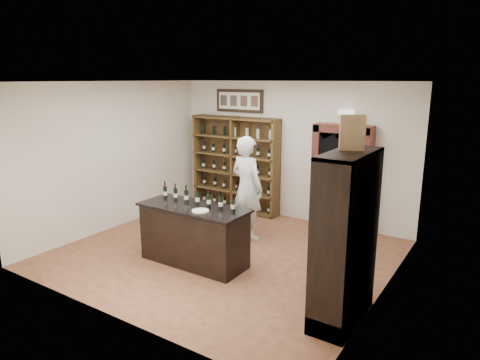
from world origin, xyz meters
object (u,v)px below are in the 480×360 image
wine_shelf (236,164)px  counter_bottle_0 (165,192)px  side_cabinet (346,265)px  shopkeeper (247,188)px  wine_crate (352,133)px  tasting_counter (194,235)px

wine_shelf → counter_bottle_0: wine_shelf is taller
counter_bottle_0 → side_cabinet: size_ratio=0.14×
shopkeeper → wine_crate: wine_crate is taller
side_cabinet → shopkeeper: bearing=145.7°
tasting_counter → wine_crate: 3.28m
counter_bottle_0 → wine_crate: wine_crate is taller
wine_shelf → tasting_counter: bearing=-69.4°
shopkeeper → wine_shelf: bearing=-39.4°
tasting_counter → wine_crate: bearing=-3.3°
wine_shelf → tasting_counter: (1.10, -2.93, -0.61)m
wine_shelf → side_cabinet: (3.82, -3.23, -0.35)m
tasting_counter → shopkeeper: shopkeeper is taller
wine_shelf → side_cabinet: size_ratio=1.00×
tasting_counter → counter_bottle_0: counter_bottle_0 is taller
counter_bottle_0 → side_cabinet: bearing=-6.8°
wine_shelf → tasting_counter: size_ratio=1.17×
tasting_counter → wine_crate: size_ratio=4.41×
wine_shelf → shopkeeper: wine_shelf is taller
side_cabinet → counter_bottle_0: bearing=173.2°
tasting_counter → counter_bottle_0: 0.95m
side_cabinet → shopkeeper: (-2.62, 1.79, 0.25)m
side_cabinet → wine_crate: wine_crate is taller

